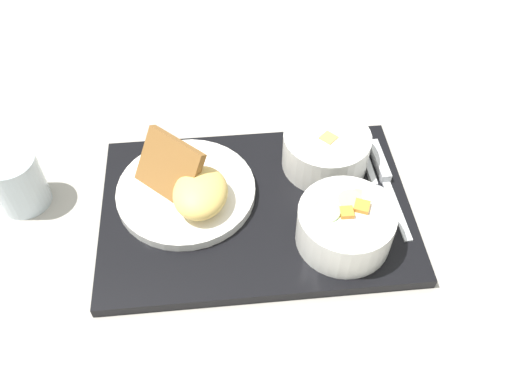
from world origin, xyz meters
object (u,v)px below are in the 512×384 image
Objects in this scene: bowl_soup at (326,148)px; knife at (382,169)px; bowl_salad at (345,224)px; spoon at (376,190)px; glass_water at (19,184)px; plate_main at (188,189)px.

bowl_soup reaches higher than knife.
bowl_salad is 0.11m from spoon.
knife is at bearing 154.25° from spoon.
bowl_soup is 0.10m from spoon.
glass_water reaches higher than bowl_salad.
glass_water is at bearing -93.13° from knife.
bowl_soup is (0.02, -0.14, 0.00)m from bowl_salad.
bowl_salad is 0.47m from glass_water.
bowl_soup is at bearing -171.26° from glass_water.
glass_water reaches higher than spoon.
spoon is 1.61× the size of glass_water.
glass_water is at bearing -0.90° from plate_main.
bowl_salad is 1.48× the size of glass_water.
knife is (-0.07, -0.13, -0.03)m from bowl_salad.
plate_main is (0.22, -0.07, -0.01)m from bowl_salad.
plate_main is at bearing 19.82° from bowl_soup.
knife is at bearing -174.30° from glass_water.
glass_water is at bearing 8.74° from bowl_soup.
bowl_soup reaches higher than spoon.
spoon is at bearing -178.69° from glass_water.
bowl_salad is at bearing 171.04° from glass_water.
bowl_salad reaches higher than bowl_soup.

